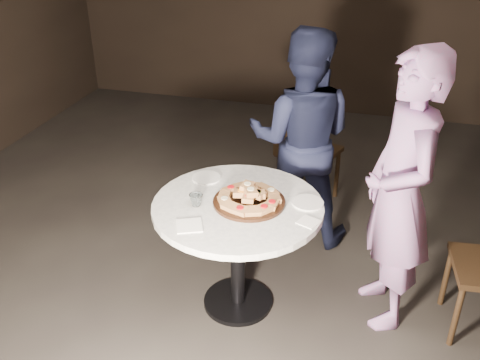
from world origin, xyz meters
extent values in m
plane|color=black|center=(0.00, 0.00, 0.00)|extent=(7.00, 7.00, 0.00)
cylinder|color=black|center=(-0.06, -0.07, 0.01)|extent=(0.48, 0.48, 0.03)
cylinder|color=black|center=(-0.06, -0.07, 0.37)|extent=(0.10, 0.10, 0.69)
cylinder|color=silver|center=(-0.06, -0.07, 0.73)|extent=(1.10, 1.10, 0.04)
cylinder|color=black|center=(0.00, -0.05, 0.76)|extent=(0.45, 0.45, 0.02)
cube|color=#A46F3F|center=(0.15, -0.08, 0.78)|extent=(0.08, 0.09, 0.04)
cylinder|color=red|center=(0.15, -0.08, 0.80)|extent=(0.04, 0.04, 0.01)
cube|color=#A46F3F|center=(0.14, -0.01, 0.78)|extent=(0.10, 0.11, 0.04)
cube|color=#A46F3F|center=(0.11, 0.05, 0.78)|extent=(0.11, 0.11, 0.04)
cylinder|color=beige|center=(0.11, 0.05, 0.80)|extent=(0.06, 0.06, 0.01)
cube|color=#A46F3F|center=(0.05, 0.09, 0.78)|extent=(0.11, 0.10, 0.04)
cube|color=#A46F3F|center=(-0.02, 0.10, 0.78)|extent=(0.09, 0.07, 0.04)
cylinder|color=red|center=(-0.02, 0.10, 0.80)|extent=(0.04, 0.04, 0.01)
cube|color=#A46F3F|center=(-0.08, 0.07, 0.78)|extent=(0.11, 0.11, 0.04)
cube|color=#A46F3F|center=(-0.13, 0.02, 0.78)|extent=(0.11, 0.11, 0.04)
cylinder|color=red|center=(-0.13, 0.02, 0.80)|extent=(0.06, 0.06, 0.01)
cube|color=#A46F3F|center=(-0.14, -0.05, 0.78)|extent=(0.08, 0.10, 0.04)
cube|color=#A46F3F|center=(-0.12, -0.12, 0.78)|extent=(0.11, 0.11, 0.04)
cylinder|color=beige|center=(-0.12, -0.12, 0.80)|extent=(0.06, 0.06, 0.01)
cube|color=#A46F3F|center=(-0.08, -0.17, 0.78)|extent=(0.11, 0.10, 0.04)
cube|color=#A46F3F|center=(-0.01, -0.19, 0.78)|extent=(0.10, 0.09, 0.04)
cylinder|color=red|center=(-0.01, -0.19, 0.80)|extent=(0.05, 0.05, 0.01)
cube|color=#A46F3F|center=(0.06, -0.18, 0.78)|extent=(0.11, 0.10, 0.04)
cube|color=#A46F3F|center=(0.11, -0.14, 0.78)|extent=(0.11, 0.11, 0.04)
cylinder|color=red|center=(0.11, -0.14, 0.80)|extent=(0.06, 0.06, 0.01)
cube|color=#A46F3F|center=(0.05, -0.04, 0.81)|extent=(0.10, 0.09, 0.03)
cylinder|color=#2D6B1E|center=(0.05, -0.04, 0.83)|extent=(0.05, 0.05, 0.01)
cube|color=#A46F3F|center=(0.00, 0.00, 0.81)|extent=(0.11, 0.10, 0.03)
cylinder|color=beige|center=(0.00, 0.00, 0.83)|extent=(0.06, 0.06, 0.01)
cube|color=#A46F3F|center=(-0.04, -0.05, 0.81)|extent=(0.10, 0.08, 0.04)
cylinder|color=orange|center=(-0.04, -0.05, 0.83)|extent=(0.05, 0.05, 0.01)
cube|color=#A46F3F|center=(0.01, -0.09, 0.81)|extent=(0.08, 0.10, 0.04)
cylinder|color=red|center=(0.01, -0.09, 0.83)|extent=(0.05, 0.05, 0.01)
cube|color=#A46F3F|center=(0.05, -0.04, 0.81)|extent=(0.11, 0.10, 0.04)
cylinder|color=#2D6B1E|center=(0.05, -0.04, 0.83)|extent=(0.05, 0.05, 0.01)
cube|color=#A46F3F|center=(-0.01, -0.02, 0.84)|extent=(0.08, 0.10, 0.04)
cylinder|color=beige|center=(-0.01, -0.02, 0.86)|extent=(0.05, 0.05, 0.01)
cube|color=#A46F3F|center=(0.02, -0.07, 0.84)|extent=(0.10, 0.11, 0.04)
cylinder|color=beige|center=(0.02, -0.07, 0.86)|extent=(0.06, 0.06, 0.01)
cylinder|color=white|center=(-0.33, 0.17, 0.75)|extent=(0.19, 0.19, 0.01)
cylinder|color=white|center=(0.33, 0.04, 0.75)|extent=(0.21, 0.21, 0.01)
imported|color=silver|center=(-0.28, -0.15, 0.79)|extent=(0.08, 0.08, 0.07)
cube|color=white|center=(-0.25, -0.36, 0.75)|extent=(0.18, 0.18, 0.01)
cube|color=white|center=(0.37, -0.16, 0.75)|extent=(0.14, 0.14, 0.01)
cube|color=black|center=(0.16, 1.36, 0.45)|extent=(0.54, 0.54, 0.04)
cube|color=black|center=(0.09, 1.16, 0.68)|extent=(0.41, 0.18, 0.45)
cylinder|color=black|center=(0.39, 1.47, 0.23)|extent=(0.05, 0.05, 0.45)
cylinder|color=black|center=(0.05, 1.59, 0.23)|extent=(0.05, 0.05, 0.45)
cylinder|color=black|center=(0.27, 1.13, 0.23)|extent=(0.05, 0.05, 0.45)
cylinder|color=black|center=(-0.07, 1.25, 0.23)|extent=(0.05, 0.05, 0.45)
cylinder|color=black|center=(1.20, 0.27, 0.22)|extent=(0.04, 0.04, 0.44)
cylinder|color=black|center=(1.24, -0.08, 0.22)|extent=(0.04, 0.04, 0.44)
imported|color=black|center=(0.16, 0.83, 0.79)|extent=(0.80, 0.64, 1.59)
imported|color=#866198|center=(0.83, 0.11, 0.84)|extent=(0.58, 0.71, 1.69)
camera|label=1|loc=(0.66, -2.62, 2.35)|focal=40.00mm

